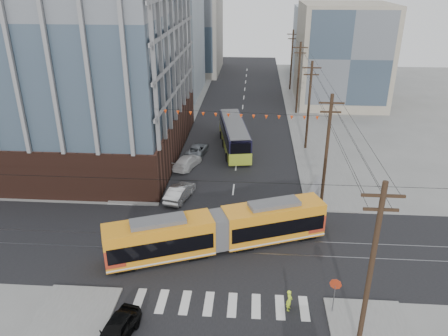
# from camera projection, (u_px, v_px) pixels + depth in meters

# --- Properties ---
(ground) EXTENTS (160.00, 160.00, 0.00)m
(ground) POSITION_uv_depth(u_px,v_px,m) (224.00, 276.00, 32.15)
(ground) COLOR slate
(office_building) EXTENTS (30.00, 25.00, 28.60)m
(office_building) POSITION_uv_depth(u_px,v_px,m) (42.00, 32.00, 48.60)
(office_building) COLOR #381E16
(office_building) RESTS_ON ground
(bg_bldg_nw_near) EXTENTS (18.00, 16.00, 18.00)m
(bg_bldg_nw_near) POSITION_uv_depth(u_px,v_px,m) (149.00, 43.00, 76.82)
(bg_bldg_nw_near) COLOR #8C99A5
(bg_bldg_nw_near) RESTS_ON ground
(bg_bldg_ne_near) EXTENTS (14.00, 14.00, 16.00)m
(bg_bldg_ne_near) POSITION_uv_depth(u_px,v_px,m) (342.00, 55.00, 71.45)
(bg_bldg_ne_near) COLOR gray
(bg_bldg_ne_near) RESTS_ON ground
(bg_bldg_nw_far) EXTENTS (16.00, 18.00, 20.00)m
(bg_bldg_nw_far) POSITION_uv_depth(u_px,v_px,m) (183.00, 24.00, 94.39)
(bg_bldg_nw_far) COLOR gray
(bg_bldg_nw_far) RESTS_ON ground
(bg_bldg_ne_far) EXTENTS (16.00, 16.00, 14.00)m
(bg_bldg_ne_far) POSITION_uv_depth(u_px,v_px,m) (334.00, 43.00, 89.91)
(bg_bldg_ne_far) COLOR #8C99A5
(bg_bldg_ne_far) RESTS_ON ground
(utility_pole_near) EXTENTS (0.30, 0.30, 11.00)m
(utility_pole_near) POSITION_uv_depth(u_px,v_px,m) (370.00, 272.00, 23.88)
(utility_pole_near) COLOR black
(utility_pole_near) RESTS_ON ground
(utility_pole_far) EXTENTS (0.30, 0.30, 11.00)m
(utility_pole_far) POSITION_uv_depth(u_px,v_px,m) (292.00, 61.00, 80.24)
(utility_pole_far) COLOR black
(utility_pole_far) RESTS_ON ground
(streetcar) EXTENTS (17.47, 8.69, 3.42)m
(streetcar) POSITION_uv_depth(u_px,v_px,m) (218.00, 231.00, 34.64)
(streetcar) COLOR orange
(streetcar) RESTS_ON ground
(city_bus) EXTENTS (4.67, 12.59, 3.49)m
(city_bus) POSITION_uv_depth(u_px,v_px,m) (234.00, 135.00, 54.68)
(city_bus) COLOR black
(city_bus) RESTS_ON ground
(black_sedan) EXTENTS (2.54, 4.43, 1.42)m
(black_sedan) POSITION_uv_depth(u_px,v_px,m) (116.00, 330.00, 26.34)
(black_sedan) COLOR black
(black_sedan) RESTS_ON ground
(parked_car_silver) EXTENTS (2.69, 4.82, 1.50)m
(parked_car_silver) POSITION_uv_depth(u_px,v_px,m) (180.00, 192.00, 42.74)
(parked_car_silver) COLOR #ADADAD
(parked_car_silver) RESTS_ON ground
(parked_car_white) EXTENTS (3.30, 5.19, 1.40)m
(parked_car_white) POSITION_uv_depth(u_px,v_px,m) (187.00, 162.00, 49.74)
(parked_car_white) COLOR silver
(parked_car_white) RESTS_ON ground
(parked_car_grey) EXTENTS (2.69, 4.82, 1.27)m
(parked_car_grey) POSITION_uv_depth(u_px,v_px,m) (197.00, 150.00, 53.25)
(parked_car_grey) COLOR slate
(parked_car_grey) RESTS_ON ground
(pedestrian) EXTENTS (0.50, 0.64, 1.55)m
(pedestrian) POSITION_uv_depth(u_px,v_px,m) (289.00, 300.00, 28.67)
(pedestrian) COLOR #D4FD2F
(pedestrian) RESTS_ON ground
(stop_sign) EXTENTS (0.98, 0.98, 2.56)m
(stop_sign) POSITION_uv_depth(u_px,v_px,m) (334.00, 298.00, 28.17)
(stop_sign) COLOR #A93117
(stop_sign) RESTS_ON ground
(jersey_barrier) EXTENTS (2.40, 4.30, 0.85)m
(jersey_barrier) POSITION_uv_depth(u_px,v_px,m) (315.00, 189.00, 44.09)
(jersey_barrier) COLOR gray
(jersey_barrier) RESTS_ON ground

